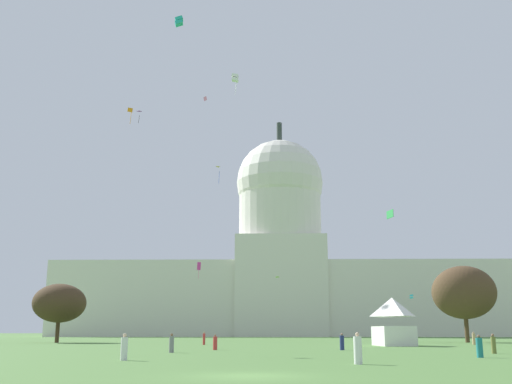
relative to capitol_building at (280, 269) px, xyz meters
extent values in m
plane|color=#4C7538|center=(-4.21, -168.24, -21.11)|extent=(800.00, 800.00, 0.00)
cube|color=silver|center=(-35.47, 0.00, -9.70)|extent=(70.94, 24.85, 22.83)
cube|color=silver|center=(35.47, 0.00, -9.70)|extent=(70.94, 24.85, 22.83)
cube|color=silver|center=(0.00, 0.00, -5.86)|extent=(27.94, 27.34, 30.50)
cylinder|color=silver|center=(0.00, 0.00, 18.96)|extent=(26.71, 26.71, 19.14)
sphere|color=silver|center=(0.00, 0.00, 28.53)|extent=(28.45, 28.45, 28.45)
cylinder|color=#2D3833|center=(0.00, 0.00, 46.09)|extent=(1.80, 1.80, 6.66)
cube|color=white|center=(11.94, -117.34, -19.93)|extent=(4.53, 6.61, 2.37)
pyramid|color=white|center=(11.94, -117.34, -16.39)|extent=(4.76, 6.94, 2.35)
cylinder|color=#42301E|center=(-36.45, -98.91, -18.99)|extent=(0.62, 0.62, 4.24)
ellipsoid|color=#42301E|center=(-36.45, -98.91, -15.06)|extent=(10.82, 11.10, 6.02)
cylinder|color=#4C3823|center=(27.87, -95.46, -18.46)|extent=(0.68, 0.68, 5.30)
ellipsoid|color=#4C3823|center=(27.87, -95.46, -13.26)|extent=(11.02, 9.61, 8.48)
cylinder|color=tan|center=(23.94, -110.64, -20.37)|extent=(0.60, 0.60, 1.48)
sphere|color=tan|center=(23.94, -110.64, -19.53)|extent=(0.28, 0.28, 0.20)
cylinder|color=gray|center=(-11.79, -141.29, -20.42)|extent=(0.55, 0.55, 1.37)
sphere|color=brown|center=(-11.79, -141.29, -19.62)|extent=(0.31, 0.31, 0.24)
cylinder|color=#1E757A|center=(11.33, -150.51, -20.44)|extent=(0.63, 0.63, 1.34)
sphere|color=brown|center=(11.33, -150.51, -19.66)|extent=(0.30, 0.30, 0.21)
cylinder|color=red|center=(-12.09, -112.61, -20.37)|extent=(0.44, 0.44, 1.47)
sphere|color=tan|center=(-12.09, -112.61, -19.53)|extent=(0.30, 0.30, 0.22)
cylinder|color=olive|center=(15.00, -142.96, -20.43)|extent=(0.41, 0.41, 1.36)
sphere|color=brown|center=(15.00, -142.96, -19.63)|extent=(0.26, 0.26, 0.24)
cylinder|color=silver|center=(-12.59, -155.11, -20.40)|extent=(0.61, 0.61, 1.43)
sphere|color=beige|center=(-12.59, -155.11, -19.56)|extent=(0.33, 0.33, 0.24)
cylinder|color=silver|center=(1.61, -159.28, -20.35)|extent=(0.65, 0.65, 1.53)
sphere|color=beige|center=(1.61, -159.28, -19.47)|extent=(0.31, 0.31, 0.22)
cylinder|color=red|center=(-8.70, -133.93, -20.47)|extent=(0.51, 0.51, 1.27)
sphere|color=#A37556|center=(-8.70, -133.93, -19.74)|extent=(0.25, 0.25, 0.20)
cylinder|color=navy|center=(3.61, -134.17, -20.42)|extent=(0.59, 0.59, 1.37)
sphere|color=#A37556|center=(3.61, -134.17, -19.63)|extent=(0.31, 0.31, 0.22)
cube|color=teal|center=(-16.50, -114.07, 24.69)|extent=(1.30, 1.21, 0.85)
cube|color=teal|center=(-16.50, -114.07, 25.28)|extent=(1.30, 1.21, 0.85)
cube|color=white|center=(-9.24, -96.56, 23.34)|extent=(1.22, 1.14, 0.72)
cube|color=white|center=(-9.24, -96.56, 24.01)|extent=(1.22, 1.14, 0.72)
cylinder|color=white|center=(-9.12, -96.56, 21.82)|extent=(0.30, 0.40, 2.55)
cube|color=green|center=(9.35, -131.73, -7.32)|extent=(0.61, 1.00, 0.97)
cube|color=#33BCDB|center=(31.16, -44.38, -11.44)|extent=(1.08, 1.05, 0.50)
cube|color=#33BCDB|center=(31.16, -44.38, -10.90)|extent=(1.08, 1.05, 0.50)
pyramid|color=purple|center=(-31.66, -71.03, 27.08)|extent=(1.13, 0.96, 0.20)
cylinder|color=black|center=(-31.70, -70.64, 25.63)|extent=(0.28, 0.24, 1.96)
pyramid|color=gold|center=(-14.18, -66.39, 15.55)|extent=(1.21, 1.35, 0.16)
cylinder|color=blue|center=(-14.43, -66.22, 13.55)|extent=(0.17, 0.35, 2.94)
cube|color=pink|center=(-18.92, -56.63, 35.83)|extent=(0.96, 0.95, 0.96)
cube|color=orange|center=(-28.64, -91.35, 19.89)|extent=(0.99, 0.39, 0.84)
cylinder|color=orange|center=(-28.48, -91.35, 18.31)|extent=(0.14, 0.34, 2.42)
pyramid|color=#8CD133|center=(-2.17, -58.02, -8.11)|extent=(1.22, 1.86, 0.37)
cube|color=#D1339E|center=(-16.25, -84.85, -7.84)|extent=(0.76, 0.57, 1.46)
cylinder|color=pink|center=(-16.27, -84.85, -9.32)|extent=(0.11, 0.17, 1.52)
camera|label=1|loc=(-3.29, -194.42, -19.26)|focal=42.38mm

